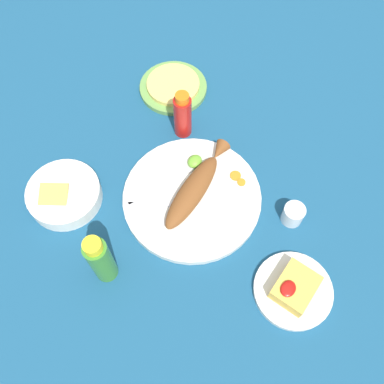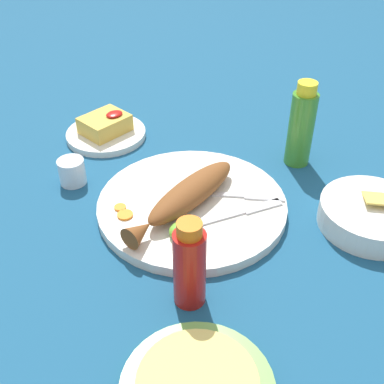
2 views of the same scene
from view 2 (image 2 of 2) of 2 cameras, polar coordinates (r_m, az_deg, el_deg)
The scene contains 15 objects.
ground_plane at distance 0.85m, azimuth -0.00°, elevation -2.05°, with size 4.00×4.00×0.00m, color navy.
main_plate at distance 0.84m, azimuth -0.00°, elevation -1.57°, with size 0.33×0.33×0.02m, color silver.
fried_fish at distance 0.82m, azimuth -0.67°, elevation -0.44°, with size 0.27×0.08×0.04m.
fork_near at distance 0.85m, azimuth 5.62°, elevation -0.41°, with size 0.12×0.16×0.00m.
fork_far at distance 0.82m, azimuth 5.64°, elevation -2.47°, with size 0.17×0.09×0.00m.
carrot_slice_near at distance 0.83m, azimuth -8.52°, elevation -1.82°, with size 0.02×0.02×0.00m, color orange.
carrot_slice_mid at distance 0.81m, azimuth -7.93°, elevation -2.70°, with size 0.03×0.03×0.00m, color orange.
lime_wedge_main at distance 0.76m, azimuth -1.41°, elevation -4.55°, with size 0.04×0.03×0.02m, color #6BB233.
hot_sauce_bottle_red at distance 0.65m, azimuth -0.29°, elevation -8.70°, with size 0.05×0.05×0.14m.
hot_sauce_bottle_green at distance 0.96m, azimuth 12.83°, elevation 7.60°, with size 0.05×0.05×0.17m.
salt_cup at distance 0.93m, azimuth -14.01°, elevation 2.20°, with size 0.05×0.05×0.05m.
side_plate_fries at distance 1.07m, azimuth -10.13°, elevation 6.76°, with size 0.17×0.17×0.01m, color silver.
fries_pile at distance 1.06m, azimuth -10.24°, elevation 7.96°, with size 0.09×0.08×0.04m.
guacamole_bowl at distance 0.86m, azimuth 20.53°, elevation -2.43°, with size 0.17×0.17×0.05m.
tortilla_stack at distance 0.60m, azimuth 0.65°, elevation -21.73°, with size 0.15×0.15×0.01m, color #E0C666.
Camera 2 is at (-0.48, -0.45, 0.54)m, focal length 45.00 mm.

